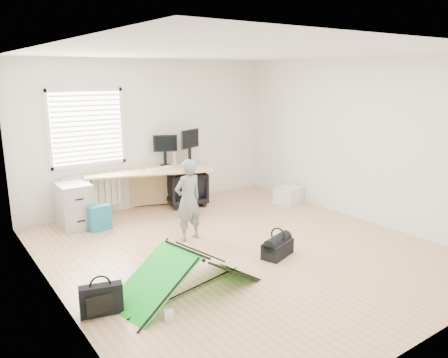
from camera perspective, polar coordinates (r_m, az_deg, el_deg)
ground at (r=6.32m, az=2.12°, el=-9.10°), size 5.50×5.50×0.00m
back_wall at (r=8.26m, az=-9.50°, el=5.83°), size 5.00×0.02×2.70m
window at (r=7.76m, az=-17.47°, el=6.39°), size 1.20×0.06×1.20m
radiator at (r=7.92m, az=-16.82°, el=-1.55°), size 1.00×0.12×0.60m
desk at (r=7.98m, az=-9.54°, el=-1.52°), size 2.36×1.39×0.77m
filing_cabinet at (r=7.48m, az=-19.01°, el=-3.25°), size 0.47×0.63×0.73m
monitor_left at (r=8.21m, az=-7.71°, el=3.21°), size 0.44×0.27×0.42m
monitor_right at (r=8.32m, az=-4.51°, el=3.63°), size 0.51×0.29×0.48m
keyboard at (r=7.97m, az=-8.31°, el=1.42°), size 0.51×0.23×0.02m
thermos at (r=8.27m, az=-6.48°, el=2.77°), size 0.10×0.10×0.26m
office_chair at (r=8.32m, az=-5.03°, el=-1.16°), size 0.85×0.86×0.65m
person at (r=6.48m, az=-4.71°, el=-2.76°), size 0.48×0.34×1.24m
kite at (r=5.08m, az=-4.79°, el=-11.88°), size 1.78×1.06×0.52m
storage_crate at (r=8.56m, az=8.45°, el=-2.06°), size 0.63×0.51×0.31m
tote_bag at (r=7.24m, az=-15.88°, el=-4.92°), size 0.36×0.18×0.41m
laptop_bag at (r=4.84m, az=-15.74°, el=-14.95°), size 0.46×0.25×0.33m
white_box at (r=4.68m, az=-7.20°, el=-17.20°), size 0.12×0.12×0.10m
duffel_bag at (r=6.09m, az=7.00°, el=-9.02°), size 0.54×0.39×0.21m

